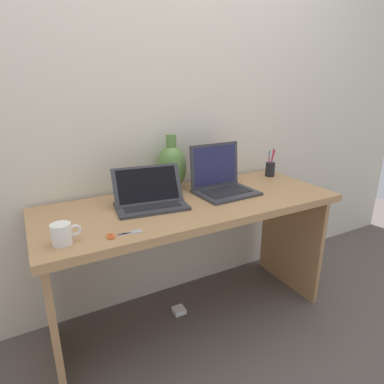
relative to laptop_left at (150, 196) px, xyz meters
The scene contains 10 objects.
ground_plane 0.82m from the laptop_left, ahead, with size 6.00×6.00×0.00m, color #564C47.
back_wall 0.56m from the laptop_left, 54.49° to the left, with size 4.40×0.04×2.40m, color beige.
desk 0.30m from the laptop_left, ahead, with size 1.58×0.61×0.74m.
laptop_left is the anchor object (origin of this frame).
laptop_right 0.44m from the laptop_left, ahead, with size 0.34×0.27×0.27m.
green_vase 0.31m from the laptop_left, 43.45° to the left, with size 0.17×0.17×0.32m.
coffee_mug 0.50m from the laptop_left, 153.49° to the right, with size 0.11×0.08×0.08m.
pen_cup 0.92m from the laptop_left, ahead, with size 0.06×0.06×0.19m.
scissors 0.35m from the laptop_left, 133.31° to the right, with size 0.15×0.05×0.01m.
power_brick 0.80m from the laptop_left, 11.20° to the left, with size 0.07×0.07×0.03m, color white.
Camera 1 is at (-0.76, -1.40, 1.33)m, focal length 30.13 mm.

